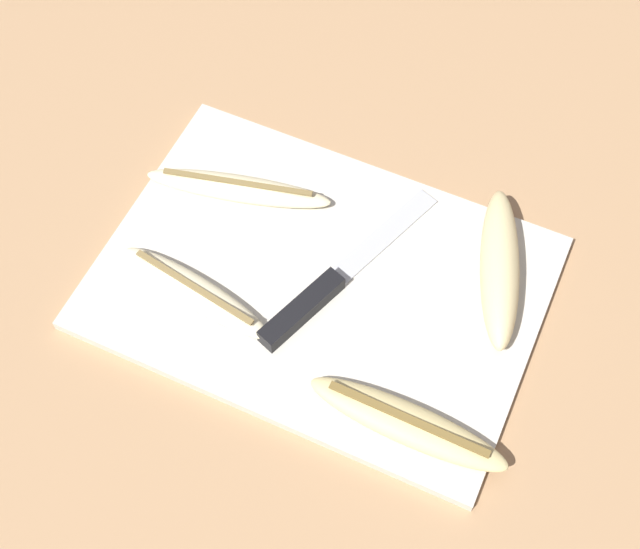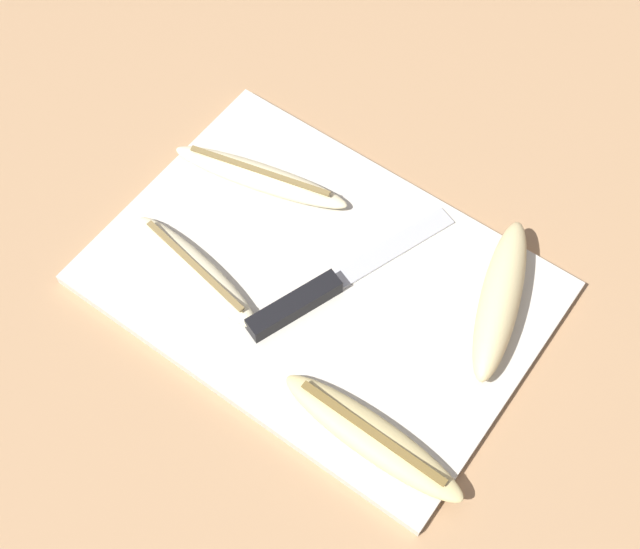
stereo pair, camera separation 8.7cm
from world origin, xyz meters
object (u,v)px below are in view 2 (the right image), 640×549
Objects in this scene: knife at (313,292)px; banana_bright_far at (196,270)px; banana_pale_long at (260,177)px; banana_ripe_center at (500,298)px; banana_spotted_left at (372,437)px.

banana_bright_far reaches higher than knife.
banana_pale_long is 0.28m from banana_ripe_center.
banana_pale_long is at bearing 168.31° from knife.
banana_ripe_center is at bearing 28.91° from banana_bright_far.
banana_ripe_center reaches higher than knife.
banana_bright_far is at bearing -81.77° from banana_pale_long.
banana_bright_far is 0.30m from banana_ripe_center.
banana_pale_long is 0.30m from banana_spotted_left.
banana_bright_far is at bearing 170.52° from banana_spotted_left.
banana_bright_far is 0.97× the size of banana_ripe_center.
knife is at bearing 145.57° from banana_spotted_left.
banana_spotted_left reaches higher than banana_bright_far.
banana_ripe_center is (0.26, 0.14, 0.01)m from banana_bright_far.
knife is 0.12m from banana_bright_far.
banana_ripe_center is (0.28, 0.02, 0.01)m from banana_pale_long.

